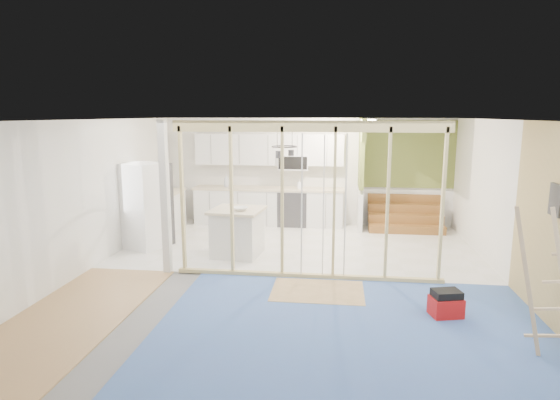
# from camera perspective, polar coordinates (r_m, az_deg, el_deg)

# --- Properties ---
(room) EXTENTS (7.01, 8.01, 2.61)m
(room) POSITION_cam_1_polar(r_m,az_deg,el_deg) (7.57, 1.17, -0.13)
(room) COLOR slate
(room) RESTS_ON ground
(floor_overlays) EXTENTS (7.00, 8.00, 0.03)m
(floor_overlays) POSITION_cam_1_polar(r_m,az_deg,el_deg) (7.96, 1.71, -9.23)
(floor_overlays) COLOR silver
(floor_overlays) RESTS_ON room
(stud_frame) EXTENTS (4.66, 0.14, 2.60)m
(stud_frame) POSITION_cam_1_polar(r_m,az_deg,el_deg) (7.55, -0.45, 1.97)
(stud_frame) COLOR #CABA7B
(stud_frame) RESTS_ON room
(base_cabinets) EXTENTS (4.45, 2.24, 0.93)m
(base_cabinets) POSITION_cam_1_polar(r_m,az_deg,el_deg) (11.25, -5.22, -1.01)
(base_cabinets) COLOR white
(base_cabinets) RESTS_ON room
(upper_cabinets) EXTENTS (3.60, 0.41, 0.85)m
(upper_cabinets) POSITION_cam_1_polar(r_m,az_deg,el_deg) (11.37, -1.04, 6.04)
(upper_cabinets) COLOR white
(upper_cabinets) RESTS_ON room
(green_partition) EXTENTS (2.25, 1.51, 2.60)m
(green_partition) POSITION_cam_1_polar(r_m,az_deg,el_deg) (11.27, 13.53, 1.23)
(green_partition) COLOR olive
(green_partition) RESTS_ON room
(pot_rack) EXTENTS (0.52, 0.52, 0.72)m
(pot_rack) POSITION_cam_1_polar(r_m,az_deg,el_deg) (9.38, 0.53, 6.20)
(pot_rack) COLOR black
(pot_rack) RESTS_ON room
(electrical_panel) EXTENTS (0.04, 0.30, 0.40)m
(electrical_panel) POSITION_cam_1_polar(r_m,az_deg,el_deg) (6.65, 30.60, -0.00)
(electrical_panel) COLOR #3B3B41
(electrical_panel) RESTS_ON room
(ceiling_light) EXTENTS (0.32, 0.32, 0.08)m
(ceiling_light) POSITION_cam_1_polar(r_m,az_deg,el_deg) (10.43, 10.74, 9.43)
(ceiling_light) COLOR #FFEABF
(ceiling_light) RESTS_ON room
(fridge) EXTENTS (1.00, 0.96, 1.73)m
(fridge) POSITION_cam_1_polar(r_m,az_deg,el_deg) (9.78, -16.19, -0.73)
(fridge) COLOR white
(fridge) RESTS_ON room
(island) EXTENTS (1.04, 1.04, 0.92)m
(island) POSITION_cam_1_polar(r_m,az_deg,el_deg) (8.99, -5.20, -3.98)
(island) COLOR silver
(island) RESTS_ON room
(bowl) EXTENTS (0.36, 0.36, 0.07)m
(bowl) POSITION_cam_1_polar(r_m,az_deg,el_deg) (8.72, -4.82, -1.08)
(bowl) COLOR white
(bowl) RESTS_ON island
(soap_bottle_a) EXTENTS (0.12, 0.12, 0.31)m
(soap_bottle_a) POSITION_cam_1_polar(r_m,az_deg,el_deg) (11.54, -6.57, 2.37)
(soap_bottle_a) COLOR silver
(soap_bottle_a) RESTS_ON base_cabinets
(soap_bottle_b) EXTENTS (0.12, 0.12, 0.21)m
(soap_bottle_b) POSITION_cam_1_polar(r_m,az_deg,el_deg) (11.23, 2.36, 1.95)
(soap_bottle_b) COLOR white
(soap_bottle_b) RESTS_ON base_cabinets
(toolbox) EXTENTS (0.46, 0.39, 0.38)m
(toolbox) POSITION_cam_1_polar(r_m,az_deg,el_deg) (6.78, 19.58, -11.89)
(toolbox) COLOR #B21110
(toolbox) RESTS_ON room
(ladder) EXTENTS (0.90, 0.17, 1.69)m
(ladder) POSITION_cam_1_polar(r_m,az_deg,el_deg) (6.01, 30.06, -8.68)
(ladder) COLOR tan
(ladder) RESTS_ON room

